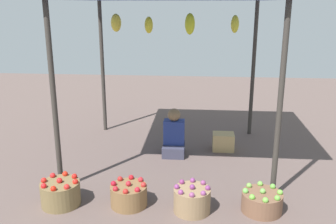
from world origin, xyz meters
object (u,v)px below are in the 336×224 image
basket_red_tomatoes (61,193)px  basket_green_apples (262,201)px  basket_red_apples (129,195)px  basket_purple_onions (192,199)px  wooden_crate_near_vendor (223,142)px  vendor_person (174,137)px

basket_red_tomatoes → basket_green_apples: 2.48m
basket_red_apples → basket_green_apples: (1.63, 0.00, -0.02)m
basket_purple_onions → basket_red_apples: bearing=174.9°
basket_green_apples → wooden_crate_near_vendor: 1.97m
vendor_person → wooden_crate_near_vendor: size_ratio=2.17×
basket_red_apples → basket_purple_onions: 0.79m
vendor_person → basket_red_apples: 1.76m
basket_red_tomatoes → wooden_crate_near_vendor: basket_red_tomatoes is taller
basket_green_apples → wooden_crate_near_vendor: size_ratio=1.36×
vendor_person → basket_red_tomatoes: (-1.29, -1.75, -0.14)m
basket_red_apples → basket_purple_onions: basket_purple_onions is taller
basket_red_tomatoes → basket_red_apples: basket_red_tomatoes is taller
vendor_person → basket_red_tomatoes: bearing=-126.5°
basket_red_tomatoes → basket_red_apples: size_ratio=1.07×
vendor_person → basket_red_tomatoes: vendor_person is taller
basket_red_apples → basket_green_apples: size_ratio=0.93×
basket_purple_onions → basket_green_apples: basket_purple_onions is taller
basket_red_apples → wooden_crate_near_vendor: basket_red_apples is taller
basket_red_apples → wooden_crate_near_vendor: 2.32m
vendor_person → basket_red_apples: vendor_person is taller
basket_red_tomatoes → basket_purple_onions: bearing=-0.6°
wooden_crate_near_vendor → basket_red_tomatoes: bearing=-136.8°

